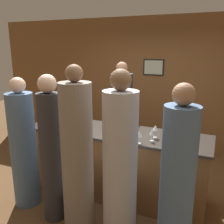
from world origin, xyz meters
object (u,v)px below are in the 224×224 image
at_px(guest_2, 177,182).
at_px(guest_3, 24,148).
at_px(wine_bottle_1, 44,117).
at_px(guest_1, 120,166).
at_px(guest_4, 52,153).
at_px(guest_0, 77,158).
at_px(wine_bottle_0, 166,124).
at_px(bartender, 121,121).

bearing_deg(guest_2, guest_3, 176.92).
xyz_separation_m(guest_2, wine_bottle_1, (-2.15, 0.67, 0.26)).
xyz_separation_m(guest_1, guest_4, (-0.91, -0.01, -0.02)).
bearing_deg(guest_4, wine_bottle_1, 132.99).
distance_m(guest_0, wine_bottle_1, 1.25).
relative_size(guest_0, guest_2, 1.07).
bearing_deg(wine_bottle_1, wine_bottle_0, 12.85).
bearing_deg(bartender, guest_1, 111.08).
height_order(guest_0, guest_1, guest_0).
xyz_separation_m(guest_3, guest_4, (0.55, -0.10, 0.06)).
distance_m(bartender, guest_1, 1.78).
relative_size(bartender, guest_4, 1.03).
relative_size(guest_2, guest_4, 0.99).
relative_size(guest_0, wine_bottle_1, 6.42).
relative_size(guest_0, guest_3, 1.11).
bearing_deg(guest_1, guest_2, -1.37).
xyz_separation_m(guest_3, wine_bottle_1, (-0.07, 0.56, 0.29)).
bearing_deg(guest_4, guest_0, -5.67).
bearing_deg(guest_4, guest_1, 0.37).
bearing_deg(guest_0, guest_1, 5.00).
distance_m(guest_2, guest_4, 1.53).
height_order(guest_2, wine_bottle_0, guest_2).
bearing_deg(guest_1, wine_bottle_0, 75.85).
bearing_deg(guest_2, bartender, 127.00).
distance_m(wine_bottle_0, wine_bottle_1, 1.84).
height_order(guest_4, wine_bottle_0, guest_4).
bearing_deg(guest_1, guest_3, 176.20).
bearing_deg(wine_bottle_1, guest_1, -23.27).
bearing_deg(guest_1, wine_bottle_1, 156.73).
relative_size(bartender, guest_3, 1.07).
bearing_deg(guest_0, guest_3, 171.44).
bearing_deg(bartender, guest_3, 62.46).
bearing_deg(guest_1, bartender, 111.08).
bearing_deg(wine_bottle_1, bartender, 48.64).
height_order(guest_2, guest_3, guest_2).
distance_m(guest_2, wine_bottle_1, 2.27).
xyz_separation_m(bartender, guest_4, (-0.27, -1.67, 0.00)).
xyz_separation_m(bartender, guest_1, (0.64, -1.66, 0.02)).
distance_m(guest_1, wine_bottle_1, 1.68).
relative_size(guest_2, guest_3, 1.03).
distance_m(guest_0, guest_1, 0.52).
distance_m(bartender, wine_bottle_0, 1.11).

